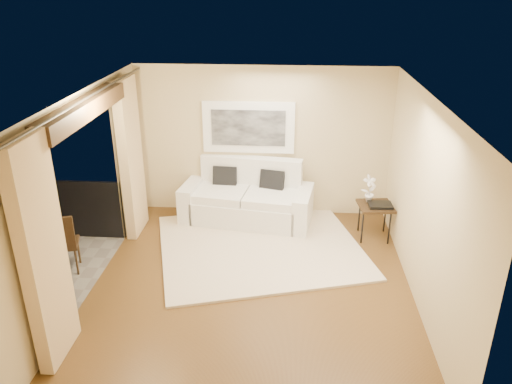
# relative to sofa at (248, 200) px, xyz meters

# --- Properties ---
(floor) EXTENTS (5.00, 5.00, 0.00)m
(floor) POSITION_rel_sofa_xyz_m (0.24, -2.10, -0.39)
(floor) COLOR brown
(floor) RESTS_ON ground
(room_shell) EXTENTS (5.00, 6.40, 5.00)m
(room_shell) POSITION_rel_sofa_xyz_m (-1.89, -2.10, 2.13)
(room_shell) COLOR white
(room_shell) RESTS_ON ground
(balcony) EXTENTS (1.81, 2.60, 1.17)m
(balcony) POSITION_rel_sofa_xyz_m (-3.07, -2.10, -0.21)
(balcony) COLOR #605B56
(balcony) RESTS_ON ground
(curtains) EXTENTS (0.16, 4.80, 2.64)m
(curtains) POSITION_rel_sofa_xyz_m (-1.87, -2.10, 0.95)
(curtains) COLOR #D7B684
(curtains) RESTS_ON ground
(artwork) EXTENTS (1.62, 0.07, 0.92)m
(artwork) POSITION_rel_sofa_xyz_m (-0.01, 0.36, 1.23)
(artwork) COLOR white
(artwork) RESTS_ON room_shell
(rug) EXTENTS (3.79, 3.51, 0.04)m
(rug) POSITION_rel_sofa_xyz_m (0.29, -1.00, -0.37)
(rug) COLOR beige
(rug) RESTS_ON floor
(sofa) EXTENTS (2.39, 1.29, 1.09)m
(sofa) POSITION_rel_sofa_xyz_m (0.00, 0.00, 0.00)
(sofa) COLOR white
(sofa) RESTS_ON floor
(side_table) EXTENTS (0.61, 0.61, 0.60)m
(side_table) POSITION_rel_sofa_xyz_m (2.17, -0.51, 0.15)
(side_table) COLOR #322010
(side_table) RESTS_ON floor
(tray) EXTENTS (0.39, 0.30, 0.05)m
(tray) POSITION_rel_sofa_xyz_m (2.23, -0.57, 0.23)
(tray) COLOR black
(tray) RESTS_ON side_table
(orchid) EXTENTS (0.30, 0.27, 0.47)m
(orchid) POSITION_rel_sofa_xyz_m (2.06, -0.40, 0.45)
(orchid) COLOR white
(orchid) RESTS_ON side_table
(bistro_table) EXTENTS (0.63, 0.63, 0.71)m
(bistro_table) POSITION_rel_sofa_xyz_m (-2.85, -2.55, 0.24)
(bistro_table) COLOR #322010
(bistro_table) RESTS_ON balcony
(balcony_chair_far) EXTENTS (0.52, 0.52, 0.96)m
(balcony_chair_far) POSITION_rel_sofa_xyz_m (-2.53, -1.99, 0.17)
(balcony_chair_far) COLOR #322010
(balcony_chair_far) RESTS_ON balcony
(balcony_chair_near) EXTENTS (0.53, 0.53, 1.09)m
(balcony_chair_near) POSITION_rel_sofa_xyz_m (-2.90, -2.86, 0.25)
(balcony_chair_near) COLOR #322010
(balcony_chair_near) RESTS_ON balcony
(ice_bucket) EXTENTS (0.18, 0.18, 0.20)m
(ice_bucket) POSITION_rel_sofa_xyz_m (-3.01, -2.42, 0.42)
(ice_bucket) COLOR silver
(ice_bucket) RESTS_ON bistro_table
(candle) EXTENTS (0.06, 0.06, 0.07)m
(candle) POSITION_rel_sofa_xyz_m (-2.81, -2.40, 0.35)
(candle) COLOR #F74215
(candle) RESTS_ON bistro_table
(vase) EXTENTS (0.04, 0.04, 0.18)m
(vase) POSITION_rel_sofa_xyz_m (-2.90, -2.76, 0.41)
(vase) COLOR silver
(vase) RESTS_ON bistro_table
(glass_a) EXTENTS (0.06, 0.06, 0.12)m
(glass_a) POSITION_rel_sofa_xyz_m (-2.68, -2.64, 0.38)
(glass_a) COLOR silver
(glass_a) RESTS_ON bistro_table
(glass_b) EXTENTS (0.06, 0.06, 0.12)m
(glass_b) POSITION_rel_sofa_xyz_m (-2.68, -2.55, 0.38)
(glass_b) COLOR silver
(glass_b) RESTS_ON bistro_table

